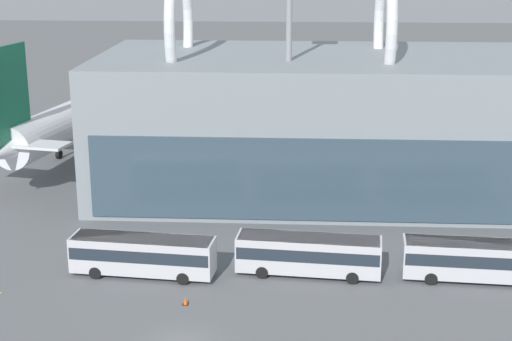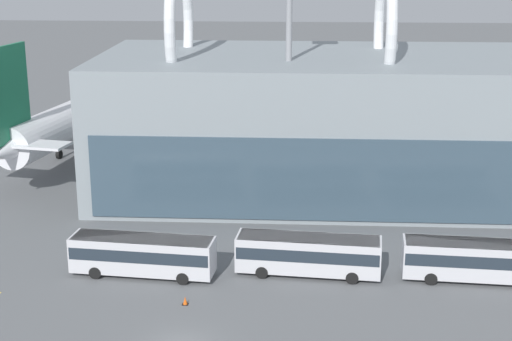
{
  "view_description": "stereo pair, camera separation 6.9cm",
  "coord_description": "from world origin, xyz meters",
  "px_view_note": "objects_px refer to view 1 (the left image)",
  "views": [
    {
      "loc": [
        7.62,
        -46.33,
        25.8
      ],
      "look_at": [
        3.41,
        28.12,
        4.0
      ],
      "focal_mm": 55.0,
      "sensor_mm": 36.0,
      "label": 1
    },
    {
      "loc": [
        7.69,
        -46.33,
        25.8
      ],
      "look_at": [
        3.41,
        28.12,
        4.0
      ],
      "focal_mm": 55.0,
      "sensor_mm": 36.0,
      "label": 2
    }
  ],
  "objects_px": {
    "airliner_at_gate_near": "(80,117)",
    "traffic_cone_0": "(185,301)",
    "shuttle_bus_0": "(143,253)",
    "shuttle_bus_2": "(477,258)",
    "floodlight_mast": "(289,29)",
    "shuttle_bus_1": "(309,253)"
  },
  "relations": [
    {
      "from": "shuttle_bus_0",
      "to": "floodlight_mast",
      "type": "xyz_separation_m",
      "value": [
        11.18,
        20.14,
        15.68
      ]
    },
    {
      "from": "airliner_at_gate_near",
      "to": "shuttle_bus_2",
      "type": "bearing_deg",
      "value": -118.99
    },
    {
      "from": "shuttle_bus_2",
      "to": "shuttle_bus_0",
      "type": "bearing_deg",
      "value": -174.72
    },
    {
      "from": "traffic_cone_0",
      "to": "shuttle_bus_2",
      "type": "bearing_deg",
      "value": 13.95
    },
    {
      "from": "shuttle_bus_0",
      "to": "shuttle_bus_1",
      "type": "bearing_deg",
      "value": 9.41
    },
    {
      "from": "shuttle_bus_1",
      "to": "traffic_cone_0",
      "type": "distance_m",
      "value": 11.01
    },
    {
      "from": "floodlight_mast",
      "to": "airliner_at_gate_near",
      "type": "bearing_deg",
      "value": 151.03
    },
    {
      "from": "airliner_at_gate_near",
      "to": "shuttle_bus_0",
      "type": "relative_size",
      "value": 3.74
    },
    {
      "from": "airliner_at_gate_near",
      "to": "shuttle_bus_2",
      "type": "xyz_separation_m",
      "value": [
        40.8,
        -33.82,
        -3.5
      ]
    },
    {
      "from": "floodlight_mast",
      "to": "traffic_cone_0",
      "type": "distance_m",
      "value": 31.39
    },
    {
      "from": "shuttle_bus_2",
      "to": "floodlight_mast",
      "type": "distance_m",
      "value": 29.47
    },
    {
      "from": "shuttle_bus_0",
      "to": "shuttle_bus_1",
      "type": "height_order",
      "value": "same"
    },
    {
      "from": "shuttle_bus_0",
      "to": "traffic_cone_0",
      "type": "distance_m",
      "value": 6.75
    },
    {
      "from": "shuttle_bus_2",
      "to": "airliner_at_gate_near",
      "type": "bearing_deg",
      "value": 144.67
    },
    {
      "from": "traffic_cone_0",
      "to": "shuttle_bus_1",
      "type": "bearing_deg",
      "value": 33.2
    },
    {
      "from": "shuttle_bus_0",
      "to": "shuttle_bus_2",
      "type": "xyz_separation_m",
      "value": [
        26.48,
        0.44,
        0.0
      ]
    },
    {
      "from": "shuttle_bus_0",
      "to": "shuttle_bus_2",
      "type": "height_order",
      "value": "same"
    },
    {
      "from": "airliner_at_gate_near",
      "to": "traffic_cone_0",
      "type": "height_order",
      "value": "airliner_at_gate_near"
    },
    {
      "from": "floodlight_mast",
      "to": "shuttle_bus_2",
      "type": "bearing_deg",
      "value": -52.16
    },
    {
      "from": "floodlight_mast",
      "to": "traffic_cone_0",
      "type": "bearing_deg",
      "value": -105.6
    },
    {
      "from": "airliner_at_gate_near",
      "to": "traffic_cone_0",
      "type": "xyz_separation_m",
      "value": [
        18.44,
        -39.37,
        -5.09
      ]
    },
    {
      "from": "shuttle_bus_0",
      "to": "floodlight_mast",
      "type": "distance_m",
      "value": 27.87
    }
  ]
}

